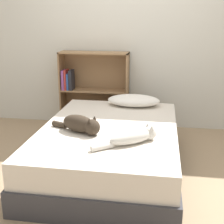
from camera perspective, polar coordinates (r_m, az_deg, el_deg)
The scene contains 7 objects.
ground_plane at distance 3.15m, azimuth -0.41°, elevation -10.20°, with size 8.00×8.00×0.00m, color #997F60.
wall_back at distance 4.14m, azimuth 2.75°, elevation 14.41°, with size 8.00×0.06×2.50m.
bed at distance 3.06m, azimuth -0.42°, elevation -6.58°, with size 1.30×1.87×0.44m.
pillow at distance 3.64m, azimuth 3.97°, elevation 2.12°, with size 0.61×0.33×0.13m.
cat_light at distance 2.58m, azimuth 4.05°, elevation -4.51°, with size 0.51×0.42×0.14m.
cat_dark at distance 2.81m, azimuth -5.60°, elevation -2.30°, with size 0.50×0.28×0.16m.
bookshelf at distance 4.19m, azimuth -3.59°, elevation 4.31°, with size 0.90×0.26×1.01m.
Camera 1 is at (0.47, -2.76, 1.45)m, focal length 50.00 mm.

